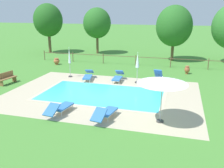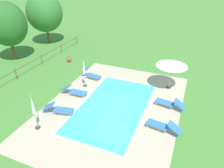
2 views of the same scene
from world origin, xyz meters
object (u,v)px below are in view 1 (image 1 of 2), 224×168
sun_lounger_north_near_steps (156,79)px  sun_lounger_north_end (88,75)px  sun_lounger_north_far (118,77)px  patio_umbrella_closed_row_mid_west (137,63)px  terracotta_urn_near_fence (57,61)px  tree_west_mid (97,23)px  patio_umbrella_open_foreground (162,81)px  tree_centre (174,26)px  terracotta_urn_by_tree (187,70)px  sun_lounger_north_mid (105,113)px  wooden_bench_lawn_side (7,78)px  tree_east_mid (48,20)px  patio_umbrella_closed_row_west (69,58)px  sun_lounger_south_mid (60,108)px

sun_lounger_north_near_steps → sun_lounger_north_end: (-5.31, -0.34, -0.04)m
sun_lounger_north_far → patio_umbrella_closed_row_mid_west: 1.93m
terracotta_urn_near_fence → tree_west_mid: size_ratio=0.11×
patio_umbrella_open_foreground → tree_centre: 16.12m
sun_lounger_north_far → patio_umbrella_open_foreground: size_ratio=0.85×
sun_lounger_north_end → patio_umbrella_closed_row_mid_west: 4.08m
terracotta_urn_by_tree → tree_centre: tree_centre is taller
sun_lounger_north_far → terracotta_urn_near_fence: (-7.52, 4.24, -0.01)m
sun_lounger_north_mid → wooden_bench_lawn_side: size_ratio=1.36×
tree_east_mid → patio_umbrella_closed_row_mid_west: bearing=-38.6°
patio_umbrella_open_foreground → patio_umbrella_closed_row_mid_west: (-2.31, 6.43, -0.57)m
sun_lounger_north_far → terracotta_urn_by_tree: sun_lounger_north_far is taller
terracotta_urn_near_fence → tree_east_mid: bearing=124.0°
sun_lounger_north_near_steps → sun_lounger_north_end: bearing=-176.3°
sun_lounger_north_end → tree_west_mid: 12.84m
patio_umbrella_closed_row_mid_west → tree_west_mid: (-7.19, 11.76, 2.21)m
patio_umbrella_open_foreground → terracotta_urn_near_fence: size_ratio=3.76×
wooden_bench_lawn_side → terracotta_urn_near_fence: wooden_bench_lawn_side is taller
sun_lounger_north_near_steps → patio_umbrella_closed_row_west: 7.14m
sun_lounger_north_near_steps → terracotta_urn_by_tree: 4.36m
sun_lounger_south_mid → terracotta_urn_near_fence: (-6.11, 11.17, -0.01)m
sun_lounger_north_near_steps → tree_east_mid: 18.40m
terracotta_urn_by_tree → tree_centre: 6.80m
tree_centre → patio_umbrella_closed_row_mid_west: bearing=-102.7°
sun_lounger_south_mid → tree_east_mid: 20.65m
sun_lounger_north_near_steps → tree_west_mid: bearing=126.6°
sun_lounger_south_mid → patio_umbrella_closed_row_mid_west: 7.56m
sun_lounger_south_mid → tree_centre: size_ratio=0.36×
sun_lounger_north_end → tree_east_mid: 14.77m
sun_lounger_north_far → wooden_bench_lawn_side: size_ratio=1.32×
patio_umbrella_closed_row_mid_west → wooden_bench_lawn_side: patio_umbrella_closed_row_mid_west is taller
sun_lounger_south_mid → patio_umbrella_closed_row_west: patio_umbrella_closed_row_west is taller
sun_lounger_south_mid → wooden_bench_lawn_side: 7.59m
sun_lounger_north_end → tree_west_mid: bearing=105.4°
sun_lounger_north_near_steps → tree_west_mid: 14.83m
tree_west_mid → tree_centre: bearing=-13.0°
patio_umbrella_closed_row_west → tree_east_mid: 13.13m
sun_lounger_north_near_steps → wooden_bench_lawn_side: size_ratio=1.23×
sun_lounger_south_mid → sun_lounger_north_far: bearing=78.5°
sun_lounger_north_near_steps → sun_lounger_north_far: bearing=-177.9°
patio_umbrella_open_foreground → patio_umbrella_closed_row_west: 10.38m
sun_lounger_south_mid → patio_umbrella_closed_row_mid_west: size_ratio=0.90×
patio_umbrella_closed_row_mid_west → sun_lounger_north_end: bearing=-177.5°
sun_lounger_north_near_steps → tree_centre: size_ratio=0.33×
tree_west_mid → tree_east_mid: (-6.09, -1.16, 0.32)m
sun_lounger_south_mid → tree_centre: bearing=72.8°
patio_umbrella_closed_row_west → tree_west_mid: 11.84m
terracotta_urn_near_fence → patio_umbrella_closed_row_west: bearing=-50.2°
sun_lounger_north_mid → wooden_bench_lawn_side: (-8.97, 4.00, 0.10)m
sun_lounger_north_end → sun_lounger_north_near_steps: bearing=3.7°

